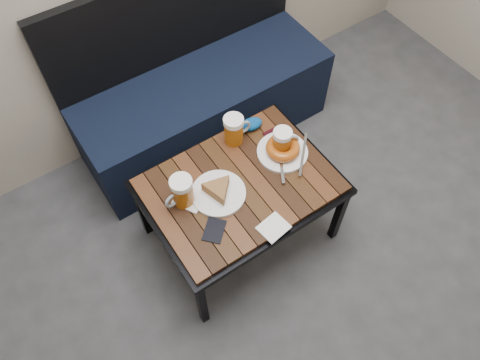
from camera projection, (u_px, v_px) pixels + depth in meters
room_shell at (413, 11)px, 0.71m from camera, size 4.00×4.00×4.00m
bench at (202, 100)px, 2.60m from camera, size 1.40×0.50×0.95m
cafe_table at (240, 189)px, 2.09m from camera, size 0.84×0.62×0.47m
beer_mug_left at (182, 191)px, 1.94m from camera, size 0.14×0.10×0.15m
beer_mug_centre at (234, 129)px, 2.13m from camera, size 0.14×0.09×0.15m
beer_mug_right at (282, 142)px, 2.10m from camera, size 0.13×0.10×0.14m
plate_pie at (218, 191)px, 2.00m from camera, size 0.24×0.24×0.07m
plate_bagel at (283, 150)px, 2.13m from camera, size 0.28×0.28×0.06m
napkin_left at (191, 197)px, 2.01m from camera, size 0.17×0.17×0.01m
napkin_right at (274, 228)px, 1.93m from camera, size 0.13×0.12×0.01m
passport_navy at (214, 230)px, 1.93m from camera, size 0.14×0.13×0.01m
passport_burgundy at (275, 138)px, 2.20m from camera, size 0.08×0.11×0.01m
knit_pouch at (251, 124)px, 2.21m from camera, size 0.12×0.08×0.05m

